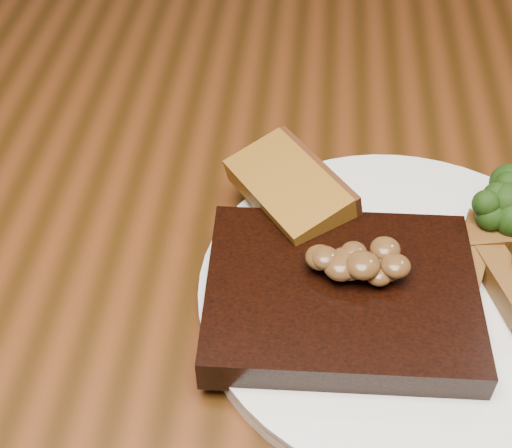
{
  "coord_description": "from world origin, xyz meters",
  "views": [
    {
      "loc": [
        0.03,
        -0.35,
        1.15
      ],
      "look_at": [
        -0.0,
        0.01,
        0.78
      ],
      "focal_mm": 50.0,
      "sensor_mm": 36.0,
      "label": 1
    }
  ],
  "objects": [
    {
      "name": "dining_table",
      "position": [
        0.0,
        0.0,
        0.66
      ],
      "size": [
        1.6,
        0.9,
        0.75
      ],
      "color": "#48230E",
      "rests_on": "ground"
    },
    {
      "name": "mushroom_pile",
      "position": [
        0.07,
        -0.04,
        0.8
      ],
      "size": [
        0.07,
        0.07,
        0.03
      ],
      "primitive_type": null,
      "color": "#54391A",
      "rests_on": "steak"
    },
    {
      "name": "steak",
      "position": [
        0.06,
        -0.04,
        0.78
      ],
      "size": [
        0.18,
        0.14,
        0.03
      ],
      "primitive_type": "cube",
      "rotation": [
        0.0,
        0.0,
        0.04
      ],
      "color": "black",
      "rests_on": "plate"
    },
    {
      "name": "garlic_bread",
      "position": [
        0.02,
        0.04,
        0.77
      ],
      "size": [
        0.1,
        0.11,
        0.02
      ],
      "primitive_type": "cube",
      "rotation": [
        0.0,
        0.0,
        -0.92
      ],
      "color": "olive",
      "rests_on": "plate"
    },
    {
      "name": "plate",
      "position": [
        0.1,
        -0.03,
        0.76
      ],
      "size": [
        0.33,
        0.33,
        0.01
      ],
      "primitive_type": "cylinder",
      "rotation": [
        0.0,
        0.0,
        0.19
      ],
      "color": "white",
      "rests_on": "dining_table"
    },
    {
      "name": "steak_bone",
      "position": [
        0.06,
        -0.11,
        0.77
      ],
      "size": [
        0.14,
        0.02,
        0.02
      ],
      "primitive_type": "cube",
      "rotation": [
        0.0,
        0.0,
        0.04
      ],
      "color": "#B8AD8F",
      "rests_on": "plate"
    },
    {
      "name": "chair_far",
      "position": [
        0.19,
        0.6,
        0.48
      ],
      "size": [
        0.47,
        0.47,
        0.88
      ],
      "rotation": [
        0.0,
        0.0,
        3.27
      ],
      "color": "black",
      "rests_on": "ground"
    },
    {
      "name": "broccoli_cluster",
      "position": [
        0.18,
        0.03,
        0.78
      ],
      "size": [
        0.08,
        0.08,
        0.04
      ],
      "primitive_type": null,
      "color": "#17340B",
      "rests_on": "plate"
    }
  ]
}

